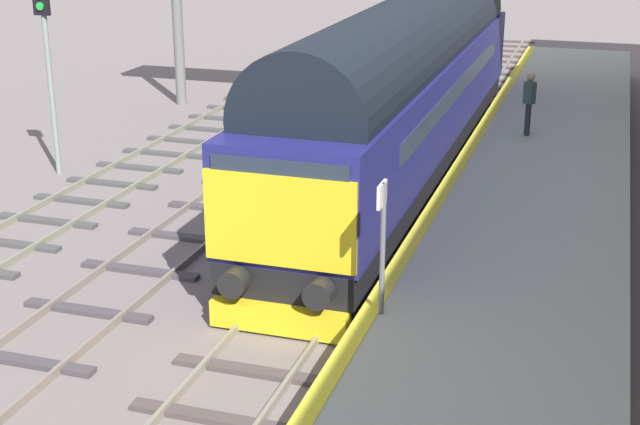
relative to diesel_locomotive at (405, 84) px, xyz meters
name	(u,v)px	position (x,y,z in m)	size (l,w,h in m)	color
ground_plane	(339,258)	(0.00, -5.80, -2.49)	(140.00, 140.00, 0.00)	slate
track_main	(339,255)	(0.00, -5.80, -2.43)	(2.50, 60.00, 0.15)	gray
track_adjacent_west	(183,236)	(-3.54, -5.80, -2.43)	(2.50, 60.00, 0.15)	gray
track_adjacent_far_west	(47,220)	(-6.93, -5.80, -2.43)	(2.50, 60.00, 0.15)	gray
station_platform	(518,255)	(3.60, -5.80, -1.98)	(4.00, 44.00, 1.01)	#AAB3A7
diesel_locomotive	(405,84)	(0.00, 0.00, 0.00)	(2.74, 19.06, 4.68)	black
signal_post_far	(48,61)	(-8.78, -2.41, 0.52)	(0.44, 0.22, 4.87)	gray
platform_number_sign	(382,229)	(1.92, -10.09, -0.10)	(0.10, 0.44, 2.09)	slate
waiting_passenger	(529,98)	(2.98, 1.63, -0.49)	(0.40, 0.50, 1.64)	#29333E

